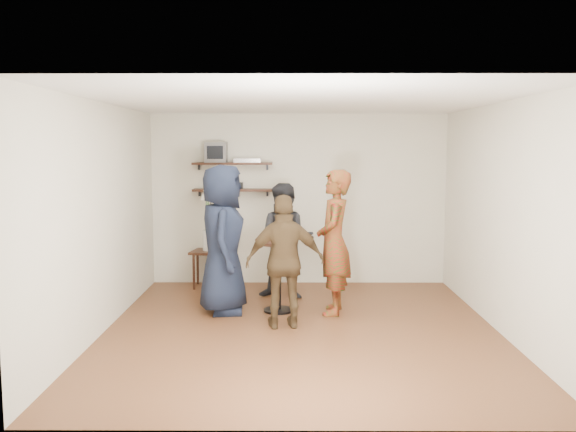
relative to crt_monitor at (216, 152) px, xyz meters
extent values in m
cube|color=#4E2E19|center=(1.24, -2.38, -2.04)|extent=(4.50, 5.00, 0.04)
cube|color=white|center=(1.24, -2.38, 0.60)|extent=(4.50, 5.00, 0.04)
cube|color=beige|center=(1.24, 0.15, -0.72)|extent=(4.50, 0.04, 2.60)
cube|color=beige|center=(1.24, -4.89, -0.72)|extent=(4.50, 0.04, 2.60)
cube|color=beige|center=(-1.03, -2.38, -0.72)|extent=(0.04, 5.00, 2.60)
cube|color=beige|center=(3.51, -2.38, -0.72)|extent=(0.04, 5.00, 2.60)
cube|color=black|center=(0.24, 0.00, -0.17)|extent=(1.20, 0.25, 0.04)
cube|color=black|center=(0.24, 0.00, -0.57)|extent=(1.20, 0.25, 0.04)
cube|color=#59595B|center=(0.00, 0.00, 0.00)|extent=(0.32, 0.30, 0.30)
cube|color=silver|center=(0.47, 0.00, -0.12)|extent=(0.40, 0.24, 0.06)
cube|color=black|center=(0.29, 0.00, -0.50)|extent=(0.22, 0.10, 0.10)
cube|color=black|center=(-0.04, 0.05, -0.54)|extent=(0.30, 0.05, 0.03)
cube|color=black|center=(-0.13, -0.17, -1.48)|extent=(0.53, 0.53, 0.04)
cylinder|color=black|center=(-0.31, -0.36, -1.76)|extent=(0.04, 0.04, 0.52)
cylinder|color=black|center=(0.06, -0.36, -1.76)|extent=(0.04, 0.04, 0.52)
cylinder|color=black|center=(-0.31, 0.01, -1.76)|extent=(0.04, 0.04, 0.52)
cylinder|color=black|center=(0.06, 0.01, -1.76)|extent=(0.04, 0.04, 0.52)
cylinder|color=silver|center=(-0.13, -0.17, -1.31)|extent=(0.15, 0.15, 0.31)
cylinder|color=#22651D|center=(-0.15, -0.17, -0.99)|extent=(0.01, 0.07, 0.57)
cone|color=white|center=(-0.19, -0.17, -0.64)|extent=(0.07, 0.09, 0.12)
cylinder|color=#22651D|center=(-0.11, -0.17, -0.96)|extent=(0.04, 0.06, 0.63)
cone|color=white|center=(-0.08, -0.15, -0.58)|extent=(0.11, 0.13, 0.13)
cylinder|color=#22651D|center=(-0.13, -0.19, -0.93)|extent=(0.10, 0.09, 0.69)
cone|color=white|center=(-0.13, -0.22, -0.52)|extent=(0.13, 0.13, 0.13)
cylinder|color=black|center=(0.97, -1.55, -1.13)|extent=(0.50, 0.50, 0.04)
cylinder|color=black|center=(0.97, -1.55, -1.57)|extent=(0.07, 0.07, 0.84)
cylinder|color=black|center=(0.97, -1.55, -2.00)|extent=(0.38, 0.38, 0.03)
cylinder|color=silver|center=(0.89, -1.58, -1.11)|extent=(0.06, 0.06, 0.00)
cylinder|color=silver|center=(0.89, -1.58, -1.06)|extent=(0.01, 0.01, 0.08)
cylinder|color=silver|center=(0.89, -1.58, -0.97)|extent=(0.06, 0.06, 0.10)
cylinder|color=#D2C856|center=(0.89, -1.58, -0.99)|extent=(0.06, 0.06, 0.06)
cylinder|color=silver|center=(1.02, -1.58, -1.11)|extent=(0.06, 0.06, 0.00)
cylinder|color=silver|center=(1.02, -1.58, -1.06)|extent=(0.01, 0.01, 0.09)
cylinder|color=silver|center=(1.02, -1.58, -0.95)|extent=(0.07, 0.07, 0.12)
cylinder|color=#D2C856|center=(1.02, -1.58, -0.98)|extent=(0.07, 0.07, 0.06)
cylinder|color=silver|center=(0.94, -1.49, -1.11)|extent=(0.07, 0.07, 0.00)
cylinder|color=silver|center=(0.94, -1.49, -1.06)|extent=(0.01, 0.01, 0.10)
cylinder|color=silver|center=(0.94, -1.49, -0.95)|extent=(0.07, 0.07, 0.12)
cylinder|color=#D2C856|center=(0.94, -1.49, -0.97)|extent=(0.07, 0.07, 0.07)
cylinder|color=silver|center=(0.98, -1.55, -1.11)|extent=(0.05, 0.05, 0.00)
cylinder|color=silver|center=(0.98, -1.55, -1.06)|extent=(0.01, 0.01, 0.08)
cylinder|color=silver|center=(0.98, -1.55, -0.97)|extent=(0.06, 0.06, 0.10)
cylinder|color=#D2C856|center=(0.98, -1.55, -0.99)|extent=(0.06, 0.06, 0.05)
imported|color=#AD1316|center=(1.66, -1.63, -1.11)|extent=(0.50, 0.71, 1.82)
imported|color=black|center=(1.06, -0.86, -1.22)|extent=(0.85, 0.70, 1.60)
imported|color=black|center=(0.26, -1.60, -1.08)|extent=(0.66, 0.96, 1.88)
imported|color=#42301C|center=(1.06, -2.25, -1.24)|extent=(0.95, 0.49, 1.55)
camera|label=1|loc=(1.12, -9.18, 0.07)|focal=38.00mm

